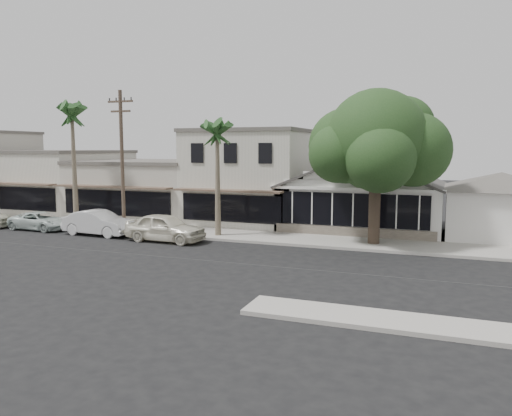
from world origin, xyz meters
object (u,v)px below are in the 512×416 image
at_px(car_1, 99,223).
at_px(shade_tree, 376,143).
at_px(car_0, 165,227).
at_px(car_2, 40,221).
at_px(utility_pole, 122,158).

height_order(car_1, shade_tree, shade_tree).
bearing_deg(car_0, car_1, 88.26).
relative_size(car_0, shade_tree, 0.56).
bearing_deg(car_2, car_1, -92.02).
bearing_deg(shade_tree, car_0, -164.33).
bearing_deg(car_1, utility_pole, -39.94).
height_order(utility_pole, car_1, utility_pole).
xyz_separation_m(car_1, shade_tree, (16.49, 2.88, 4.91)).
height_order(car_0, shade_tree, shade_tree).
distance_m(utility_pole, shade_tree, 15.54).
relative_size(utility_pole, shade_tree, 1.04).
bearing_deg(car_1, shade_tree, -77.06).
relative_size(utility_pole, car_0, 1.87).
xyz_separation_m(utility_pole, car_0, (3.93, -1.49, -3.97)).
height_order(car_0, car_1, car_0).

